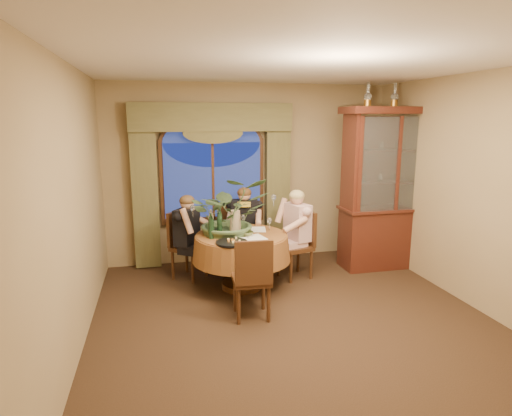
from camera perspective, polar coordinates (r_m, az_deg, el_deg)
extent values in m
plane|color=black|center=(4.93, 5.64, -15.49)|extent=(5.00, 5.00, 0.00)
plane|color=olive|center=(6.85, -0.85, 4.62)|extent=(4.50, 0.00, 4.50)
plane|color=olive|center=(5.62, 28.26, 1.61)|extent=(0.00, 5.00, 5.00)
plane|color=white|center=(4.42, 6.41, 18.79)|extent=(5.00, 5.00, 0.00)
cube|color=#4E4B2A|center=(6.61, -14.57, 2.05)|extent=(0.38, 0.14, 2.32)
cube|color=#4E4B2A|center=(6.87, 2.88, 2.77)|extent=(0.38, 0.14, 2.32)
cylinder|color=maroon|center=(5.81, -1.94, -7.11)|extent=(1.52, 1.52, 0.75)
cube|color=#3A1912|center=(6.78, 17.26, 2.42)|extent=(1.49, 0.59, 2.43)
cube|color=black|center=(6.17, 5.21, -4.98)|extent=(0.51, 0.51, 0.96)
cube|color=black|center=(6.68, -3.20, -3.64)|extent=(0.44, 0.44, 0.96)
cube|color=black|center=(6.21, -8.92, -4.98)|extent=(0.59, 0.59, 0.96)
cube|color=black|center=(4.95, -0.63, -9.23)|extent=(0.45, 0.45, 0.96)
imported|color=#425D39|center=(5.67, -3.57, 3.10)|extent=(1.04, 1.16, 0.90)
imported|color=#566133|center=(5.63, -1.22, -3.44)|extent=(0.17, 0.17, 0.05)
cylinder|color=black|center=(5.30, -3.24, -4.61)|extent=(0.40, 0.40, 0.02)
cylinder|color=black|center=(5.58, -4.88, -2.16)|extent=(0.07, 0.07, 0.33)
cylinder|color=black|center=(5.78, -4.86, -1.67)|extent=(0.07, 0.07, 0.33)
cylinder|color=black|center=(5.50, -6.01, -2.40)|extent=(0.07, 0.07, 0.33)
cylinder|color=tan|center=(5.72, -6.01, -1.83)|extent=(0.07, 0.07, 0.33)
cube|color=white|center=(5.54, -0.01, -3.94)|extent=(0.27, 0.34, 0.00)
cube|color=white|center=(5.93, 0.26, -2.87)|extent=(0.26, 0.34, 0.00)
cube|color=white|center=(5.39, -1.69, -4.39)|extent=(0.25, 0.32, 0.00)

